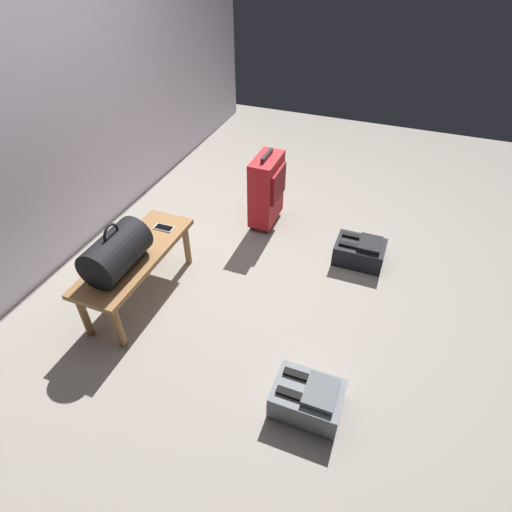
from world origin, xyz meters
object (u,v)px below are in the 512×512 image
at_px(duffel_bag_black, 116,252).
at_px(backpack_grey, 308,398).
at_px(backpack_dark, 360,251).
at_px(cell_phone, 164,228).
at_px(suitcase_upright_red, 267,189).
at_px(bench, 136,260).

xyz_separation_m(duffel_bag_black, backpack_grey, (-0.28, -1.35, -0.43)).
bearing_deg(backpack_dark, duffel_bag_black, 128.58).
bearing_deg(cell_phone, duffel_bag_black, 175.75).
bearing_deg(suitcase_upright_red, backpack_dark, -105.05).
bearing_deg(cell_phone, backpack_dark, -65.06).
xyz_separation_m(cell_phone, suitcase_upright_red, (0.87, -0.48, -0.05)).
bearing_deg(bench, cell_phone, -6.36).
bearing_deg(bench, suitcase_upright_red, -23.51).
height_order(bench, backpack_grey, bench).
distance_m(cell_phone, suitcase_upright_red, 0.99).
bearing_deg(backpack_dark, bench, 124.33).
bearing_deg(cell_phone, suitcase_upright_red, -29.01).
distance_m(duffel_bag_black, backpack_dark, 1.83).
relative_size(backpack_grey, backpack_dark, 1.00).
xyz_separation_m(bench, backpack_grey, (-0.44, -1.35, -0.24)).
relative_size(cell_phone, backpack_dark, 0.38).
bearing_deg(backpack_dark, cell_phone, 114.94).
bearing_deg(duffel_bag_black, suitcase_upright_red, -20.98).
xyz_separation_m(bench, cell_phone, (0.32, -0.04, 0.06)).
bearing_deg(backpack_grey, bench, 72.04).
bearing_deg(bench, duffel_bag_black, -180.00).
relative_size(bench, duffel_bag_black, 2.27).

